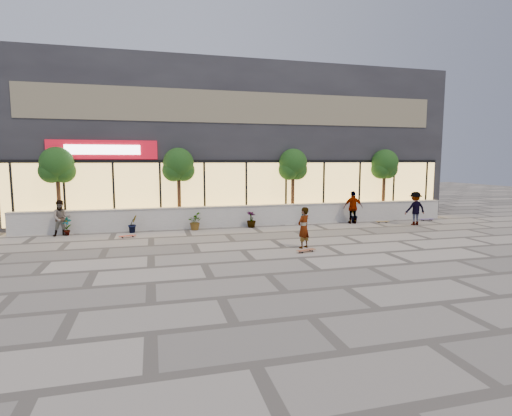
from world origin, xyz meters
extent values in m
plane|color=#A79D90|center=(0.00, 0.00, 0.00)|extent=(80.00, 80.00, 0.00)
cube|color=silver|center=(0.00, 7.00, 0.50)|extent=(22.00, 0.35, 1.00)
cube|color=#B2AFA8|center=(0.00, 7.00, 1.02)|extent=(22.00, 0.42, 0.04)
cube|color=#252429|center=(0.00, 12.50, 4.25)|extent=(24.00, 9.00, 8.50)
cube|color=#E7B75C|center=(0.00, 7.98, 1.70)|extent=(23.04, 0.05, 3.00)
cube|color=black|center=(0.00, 7.95, 3.25)|extent=(23.04, 0.08, 0.15)
cube|color=#A60B1B|center=(-7.00, 7.93, 3.80)|extent=(5.00, 0.10, 0.90)
cube|color=white|center=(-7.00, 7.86, 3.80)|extent=(3.40, 0.06, 0.45)
cube|color=brown|center=(0.00, 7.98, 6.00)|extent=(21.60, 0.05, 1.60)
imported|color=#1C3C13|center=(-8.50, 6.45, 0.41)|extent=(0.43, 0.29, 0.81)
imported|color=#1C3C13|center=(-5.70, 6.45, 0.41)|extent=(0.57, 0.57, 0.81)
imported|color=#1C3C13|center=(-2.90, 6.45, 0.41)|extent=(0.68, 0.77, 0.81)
imported|color=#1C3C13|center=(-0.10, 6.45, 0.41)|extent=(0.64, 0.64, 0.81)
imported|color=#1C3C13|center=(2.70, 6.45, 0.41)|extent=(0.46, 0.35, 0.81)
imported|color=#1C3C13|center=(5.50, 6.45, 0.41)|extent=(0.55, 0.57, 0.81)
cylinder|color=#4E2C1B|center=(-9.00, 7.70, 1.62)|extent=(0.18, 0.18, 3.24)
sphere|color=#1C3C13|center=(-9.00, 7.70, 3.17)|extent=(1.50, 1.50, 1.50)
sphere|color=#1C3C13|center=(-9.25, 7.65, 2.81)|extent=(1.10, 1.10, 1.10)
sphere|color=#1C3C13|center=(-8.75, 7.75, 2.81)|extent=(1.10, 1.10, 1.10)
cylinder|color=#4E2C1B|center=(-3.50, 7.70, 1.62)|extent=(0.18, 0.18, 3.24)
sphere|color=#1C3C13|center=(-3.50, 7.70, 3.17)|extent=(1.50, 1.50, 1.50)
sphere|color=#1C3C13|center=(-3.75, 7.65, 2.81)|extent=(1.10, 1.10, 1.10)
sphere|color=#1C3C13|center=(-3.25, 7.75, 2.81)|extent=(1.10, 1.10, 1.10)
cylinder|color=#4E2C1B|center=(2.50, 7.70, 1.62)|extent=(0.18, 0.18, 3.24)
sphere|color=#1C3C13|center=(2.50, 7.70, 3.17)|extent=(1.50, 1.50, 1.50)
sphere|color=#1C3C13|center=(2.25, 7.65, 2.81)|extent=(1.10, 1.10, 1.10)
sphere|color=#1C3C13|center=(2.75, 7.75, 2.81)|extent=(1.10, 1.10, 1.10)
cylinder|color=#4E2C1B|center=(8.00, 7.70, 1.62)|extent=(0.18, 0.18, 3.24)
sphere|color=#1C3C13|center=(8.00, 7.70, 3.17)|extent=(1.50, 1.50, 1.50)
sphere|color=#1C3C13|center=(7.75, 7.65, 2.81)|extent=(1.10, 1.10, 1.10)
sphere|color=#1C3C13|center=(8.25, 7.75, 2.81)|extent=(1.10, 1.10, 1.10)
imported|color=silver|center=(0.68, 1.42, 0.78)|extent=(0.68, 0.61, 1.56)
imported|color=#91765E|center=(-8.65, 6.30, 0.79)|extent=(0.90, 0.78, 1.58)
imported|color=white|center=(5.35, 6.30, 0.85)|extent=(1.07, 0.62, 1.71)
imported|color=maroon|center=(8.23, 5.13, 0.85)|extent=(1.11, 0.65, 1.71)
cube|color=brown|center=(0.52, 0.74, 0.08)|extent=(0.78, 0.41, 0.02)
cylinder|color=black|center=(0.72, 0.87, 0.03)|extent=(0.06, 0.04, 0.05)
cylinder|color=black|center=(0.76, 0.74, 0.03)|extent=(0.06, 0.04, 0.05)
cylinder|color=black|center=(0.28, 0.73, 0.03)|extent=(0.06, 0.04, 0.05)
cylinder|color=black|center=(0.32, 0.61, 0.03)|extent=(0.06, 0.04, 0.05)
cube|color=#BE3923|center=(-5.88, 5.26, 0.08)|extent=(0.74, 0.36, 0.02)
cylinder|color=black|center=(-5.68, 5.38, 0.03)|extent=(0.06, 0.04, 0.05)
cylinder|color=black|center=(-5.65, 5.25, 0.03)|extent=(0.06, 0.04, 0.05)
cylinder|color=black|center=(-6.11, 5.26, 0.03)|extent=(0.06, 0.04, 0.05)
cylinder|color=black|center=(-6.07, 5.14, 0.03)|extent=(0.06, 0.04, 0.05)
cube|color=olive|center=(7.00, 6.13, 0.08)|extent=(0.72, 0.25, 0.02)
cylinder|color=black|center=(7.22, 6.17, 0.03)|extent=(0.05, 0.03, 0.05)
cylinder|color=black|center=(7.21, 6.04, 0.03)|extent=(0.05, 0.03, 0.05)
cylinder|color=black|center=(6.79, 6.21, 0.03)|extent=(0.05, 0.03, 0.05)
cylinder|color=black|center=(6.78, 6.09, 0.03)|extent=(0.05, 0.03, 0.05)
cube|color=#5A4782|center=(9.80, 6.20, 0.09)|extent=(0.84, 0.25, 0.02)
cylinder|color=black|center=(10.06, 6.26, 0.03)|extent=(0.06, 0.03, 0.06)
cylinder|color=black|center=(10.05, 6.12, 0.03)|extent=(0.06, 0.03, 0.06)
cylinder|color=black|center=(9.55, 6.28, 0.03)|extent=(0.06, 0.03, 0.06)
cylinder|color=black|center=(9.54, 6.14, 0.03)|extent=(0.06, 0.03, 0.06)
camera|label=1|loc=(-4.79, -12.44, 3.27)|focal=28.00mm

